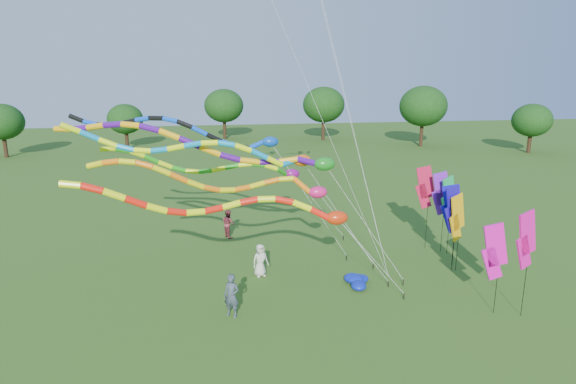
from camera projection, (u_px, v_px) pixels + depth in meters
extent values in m
plane|color=#2D5616|center=(366.00, 329.00, 19.03)|extent=(160.00, 160.00, 0.00)
cylinder|color=#382314|center=(530.00, 141.00, 61.33)|extent=(0.50, 0.50, 2.96)
ellipsoid|color=#163A10|center=(533.00, 111.00, 60.41)|extent=(6.24, 6.24, 5.30)
cylinder|color=#382314|center=(423.00, 133.00, 71.51)|extent=(0.50, 0.50, 2.65)
ellipsoid|color=#163A10|center=(424.00, 109.00, 70.68)|extent=(5.59, 5.59, 4.75)
cylinder|color=#382314|center=(323.00, 129.00, 75.56)|extent=(0.50, 0.50, 2.68)
ellipsoid|color=#163A10|center=(323.00, 107.00, 74.73)|extent=(5.67, 5.67, 4.82)
cylinder|color=#382314|center=(227.00, 132.00, 70.50)|extent=(0.50, 0.50, 3.04)
ellipsoid|color=#163A10|center=(226.00, 105.00, 69.55)|extent=(6.41, 6.41, 5.45)
cylinder|color=#382314|center=(121.00, 135.00, 68.90)|extent=(0.50, 0.50, 2.65)
ellipsoid|color=#163A10|center=(119.00, 110.00, 68.07)|extent=(5.60, 5.60, 4.76)
cylinder|color=#382314|center=(11.00, 149.00, 55.81)|extent=(0.50, 0.50, 2.79)
ellipsoid|color=#163A10|center=(7.00, 117.00, 54.95)|extent=(5.89, 5.89, 5.01)
cylinder|color=black|center=(404.00, 296.00, 21.47)|extent=(0.05, 0.05, 0.30)
cylinder|color=silver|center=(372.00, 257.00, 20.71)|extent=(0.02, 0.02, 4.90)
ellipsoid|color=red|center=(337.00, 218.00, 19.98)|extent=(0.93, 0.60, 0.60)
cylinder|color=#FF1D0E|center=(320.00, 214.00, 19.90)|extent=(0.27, 0.27, 0.84)
cylinder|color=#EFFF0D|center=(302.00, 206.00, 19.87)|extent=(0.27, 0.27, 0.80)
cylinder|color=#FF1D0E|center=(284.00, 201.00, 19.83)|extent=(0.27, 0.27, 0.75)
cylinder|color=#EFFF0D|center=(266.00, 199.00, 19.77)|extent=(0.27, 0.27, 0.73)
cylinder|color=#FF1D0E|center=(249.00, 201.00, 19.68)|extent=(0.27, 0.27, 0.73)
cylinder|color=#EFFF0D|center=(231.00, 205.00, 19.54)|extent=(0.27, 0.27, 0.74)
cylinder|color=#FF1D0E|center=(214.00, 209.00, 19.34)|extent=(0.27, 0.27, 0.74)
cylinder|color=#EFFF0D|center=(195.00, 212.00, 19.07)|extent=(0.27, 0.27, 0.75)
cylinder|color=#FF1D0E|center=(176.00, 212.00, 18.74)|extent=(0.27, 0.27, 0.77)
cylinder|color=#EFFF0D|center=(156.00, 208.00, 18.37)|extent=(0.27, 0.27, 0.81)
cylinder|color=#FF1D0E|center=(136.00, 202.00, 18.00)|extent=(0.27, 0.27, 0.82)
cylinder|color=#EFFF0D|center=(114.00, 195.00, 17.66)|extent=(0.27, 0.27, 0.81)
cylinder|color=#FF1D0E|center=(92.00, 188.00, 17.39)|extent=(0.27, 0.27, 0.76)
cylinder|color=#EFFF0D|center=(70.00, 185.00, 17.21)|extent=(0.27, 0.27, 0.73)
cylinder|color=black|center=(388.00, 284.00, 22.74)|extent=(0.05, 0.05, 0.30)
cylinder|color=silver|center=(354.00, 238.00, 21.97)|extent=(0.02, 0.02, 5.63)
ellipsoid|color=#E01868|center=(318.00, 192.00, 21.24)|extent=(0.84, 0.54, 0.54)
cylinder|color=orange|center=(302.00, 185.00, 21.35)|extent=(0.24, 0.24, 1.00)
cylinder|color=yellow|center=(286.00, 179.00, 21.48)|extent=(0.24, 0.24, 0.66)
cylinder|color=orange|center=(272.00, 181.00, 21.41)|extent=(0.24, 0.24, 0.67)
cylinder|color=yellow|center=(257.00, 185.00, 21.29)|extent=(0.24, 0.24, 0.68)
cylinder|color=orange|center=(242.00, 188.00, 21.11)|extent=(0.24, 0.24, 0.68)
cylinder|color=yellow|center=(227.00, 190.00, 20.87)|extent=(0.24, 0.24, 0.69)
cylinder|color=orange|center=(212.00, 189.00, 20.58)|extent=(0.24, 0.24, 0.72)
cylinder|color=yellow|center=(195.00, 184.00, 20.26)|extent=(0.24, 0.24, 0.75)
cylinder|color=orange|center=(179.00, 178.00, 19.95)|extent=(0.24, 0.24, 0.76)
cylinder|color=yellow|center=(162.00, 170.00, 19.69)|extent=(0.24, 0.24, 0.74)
cylinder|color=orange|center=(144.00, 165.00, 19.51)|extent=(0.24, 0.24, 0.69)
cylinder|color=yellow|center=(127.00, 162.00, 19.42)|extent=(0.24, 0.24, 0.67)
cylinder|color=orange|center=(111.00, 162.00, 19.44)|extent=(0.24, 0.24, 0.68)
cylinder|color=yellow|center=(95.00, 165.00, 19.53)|extent=(0.24, 0.24, 0.70)
cylinder|color=black|center=(403.00, 282.00, 22.90)|extent=(0.05, 0.05, 0.30)
cylinder|color=silver|center=(365.00, 223.00, 22.33)|extent=(0.02, 0.02, 6.77)
ellipsoid|color=#17801A|center=(325.00, 164.00, 21.78)|extent=(0.96, 0.62, 0.62)
cylinder|color=#4C0C8B|center=(307.00, 161.00, 22.03)|extent=(0.28, 0.28, 1.00)
cylinder|color=#F9AB0D|center=(288.00, 160.00, 22.24)|extent=(0.28, 0.28, 0.89)
cylinder|color=#4C0C8B|center=(269.00, 162.00, 22.15)|extent=(0.28, 0.28, 0.89)
cylinder|color=#F9AB0D|center=(250.00, 161.00, 22.01)|extent=(0.28, 0.28, 0.91)
cylinder|color=#4C0C8B|center=(230.00, 157.00, 21.83)|extent=(0.28, 0.28, 0.93)
cylinder|color=#F9AB0D|center=(210.00, 151.00, 21.64)|extent=(0.28, 0.28, 0.96)
cylinder|color=#4C0C8B|center=(190.00, 143.00, 21.47)|extent=(0.28, 0.28, 0.97)
cylinder|color=#F9AB0D|center=(170.00, 134.00, 21.37)|extent=(0.28, 0.28, 0.94)
cylinder|color=#4C0C8B|center=(150.00, 128.00, 21.35)|extent=(0.28, 0.28, 0.90)
cylinder|color=#F9AB0D|center=(131.00, 125.00, 21.43)|extent=(0.28, 0.28, 0.88)
cylinder|color=#4C0C8B|center=(113.00, 125.00, 21.60)|extent=(0.28, 0.28, 0.89)
cylinder|color=#F9AB0D|center=(96.00, 126.00, 21.84)|extent=(0.28, 0.28, 0.90)
cylinder|color=#4C0C8B|center=(79.00, 128.00, 22.10)|extent=(0.28, 0.28, 0.90)
cylinder|color=#F9AB0D|center=(63.00, 129.00, 22.35)|extent=(0.28, 0.28, 0.89)
cylinder|color=black|center=(347.00, 258.00, 25.96)|extent=(0.05, 0.05, 0.30)
cylinder|color=silver|center=(310.00, 201.00, 25.11)|extent=(0.02, 0.02, 7.42)
ellipsoid|color=#0C43AA|center=(270.00, 142.00, 24.28)|extent=(0.82, 0.53, 0.53)
cylinder|color=blue|center=(257.00, 145.00, 24.31)|extent=(0.24, 0.24, 0.76)
cylinder|color=black|center=(243.00, 147.00, 24.23)|extent=(0.24, 0.24, 0.73)
cylinder|color=blue|center=(229.00, 144.00, 23.97)|extent=(0.24, 0.24, 0.76)
cylinder|color=black|center=(214.00, 138.00, 23.71)|extent=(0.24, 0.24, 0.79)
cylinder|color=blue|center=(199.00, 131.00, 23.50)|extent=(0.24, 0.24, 0.79)
cylinder|color=black|center=(185.00, 124.00, 23.35)|extent=(0.24, 0.24, 0.75)
cylinder|color=blue|center=(170.00, 120.00, 23.29)|extent=(0.24, 0.24, 0.71)
cylinder|color=black|center=(156.00, 118.00, 23.34)|extent=(0.24, 0.24, 0.70)
cylinder|color=blue|center=(142.00, 119.00, 23.46)|extent=(0.24, 0.24, 0.72)
cylinder|color=black|center=(129.00, 122.00, 23.64)|extent=(0.24, 0.24, 0.74)
cylinder|color=blue|center=(116.00, 124.00, 23.83)|extent=(0.24, 0.24, 0.73)
cylinder|color=black|center=(104.00, 125.00, 23.99)|extent=(0.24, 0.24, 0.71)
cylinder|color=blue|center=(90.00, 123.00, 24.08)|extent=(0.24, 0.24, 0.72)
cylinder|color=black|center=(77.00, 119.00, 24.09)|extent=(0.24, 0.24, 0.75)
cylinder|color=black|center=(373.00, 266.00, 24.80)|extent=(0.05, 0.05, 0.30)
cylinder|color=silver|center=(340.00, 215.00, 23.66)|extent=(0.02, 0.02, 6.78)
ellipsoid|color=#E0570D|center=(302.00, 160.00, 22.55)|extent=(0.87, 0.56, 0.56)
cylinder|color=#0B89BF|center=(289.00, 163.00, 22.21)|extent=(0.25, 0.25, 0.83)
cylinder|color=#E4FF0D|center=(275.00, 161.00, 21.77)|extent=(0.25, 0.25, 0.82)
cylinder|color=#0B89BF|center=(259.00, 154.00, 21.45)|extent=(0.25, 0.25, 0.80)
cylinder|color=#E4FF0D|center=(243.00, 148.00, 21.21)|extent=(0.25, 0.25, 0.77)
cylinder|color=#0B89BF|center=(226.00, 144.00, 21.05)|extent=(0.25, 0.25, 0.73)
cylinder|color=#E4FF0D|center=(210.00, 143.00, 20.99)|extent=(0.25, 0.25, 0.73)
cylinder|color=#0B89BF|center=(193.00, 145.00, 21.00)|extent=(0.25, 0.25, 0.75)
cylinder|color=#E4FF0D|center=(176.00, 148.00, 21.05)|extent=(0.25, 0.25, 0.76)
cylinder|color=#0B89BF|center=(159.00, 150.00, 21.09)|extent=(0.25, 0.25, 0.75)
cylinder|color=#E4FF0D|center=(143.00, 151.00, 21.08)|extent=(0.25, 0.25, 0.73)
cylinder|color=#0B89BF|center=(126.00, 148.00, 21.00)|extent=(0.25, 0.25, 0.75)
cylinder|color=#E4FF0D|center=(108.00, 143.00, 20.83)|extent=(0.25, 0.25, 0.78)
cylinder|color=#0B89BF|center=(89.00, 136.00, 20.58)|extent=(0.25, 0.25, 0.80)
cylinder|color=#E4FF0D|center=(70.00, 128.00, 20.26)|extent=(0.25, 0.25, 0.80)
cylinder|color=black|center=(343.00, 238.00, 29.13)|extent=(0.05, 0.05, 0.30)
cylinder|color=silver|center=(319.00, 206.00, 28.10)|extent=(0.02, 0.02, 5.24)
ellipsoid|color=#860C73|center=(292.00, 174.00, 27.11)|extent=(0.87, 0.56, 0.56)
cylinder|color=#21A315|center=(282.00, 172.00, 26.59)|extent=(0.25, 0.25, 0.98)
cylinder|color=#E7FF0D|center=(271.00, 167.00, 26.08)|extent=(0.25, 0.25, 0.73)
cylinder|color=#21A315|center=(258.00, 165.00, 25.91)|extent=(0.25, 0.25, 0.70)
cylinder|color=#E7FF0D|center=(245.00, 165.00, 25.83)|extent=(0.25, 0.25, 0.71)
cylinder|color=#21A315|center=(232.00, 166.00, 25.81)|extent=(0.25, 0.25, 0.73)
cylinder|color=#E7FF0D|center=(219.00, 169.00, 25.81)|extent=(0.25, 0.25, 0.73)
cylinder|color=#21A315|center=(205.00, 171.00, 25.78)|extent=(0.25, 0.25, 0.71)
cylinder|color=#E7FF0D|center=(192.00, 171.00, 25.70)|extent=(0.25, 0.25, 0.70)
cylinder|color=#21A315|center=(179.00, 169.00, 25.54)|extent=(0.25, 0.25, 0.72)
cylinder|color=#E7FF0D|center=(165.00, 165.00, 25.28)|extent=(0.25, 0.25, 0.76)
cylinder|color=#21A315|center=(151.00, 159.00, 24.95)|extent=(0.25, 0.25, 0.78)
cylinder|color=#E7FF0D|center=(137.00, 154.00, 24.55)|extent=(0.25, 0.25, 0.77)
cylinder|color=#21A315|center=(122.00, 150.00, 24.14)|extent=(0.25, 0.25, 0.73)
cylinder|color=#E7FF0D|center=(107.00, 149.00, 23.73)|extent=(0.25, 0.25, 0.72)
cylinder|color=black|center=(388.00, 279.00, 23.24)|extent=(0.04, 0.04, 0.30)
cylinder|color=silver|center=(339.00, 75.00, 20.33)|extent=(0.01, 0.01, 19.72)
cylinder|color=black|center=(388.00, 279.00, 23.24)|extent=(0.04, 0.04, 0.30)
cylinder|color=silver|center=(296.00, 58.00, 18.86)|extent=(0.01, 0.01, 22.51)
cylinder|color=black|center=(388.00, 279.00, 23.24)|extent=(0.04, 0.04, 0.30)
cylinder|color=silver|center=(346.00, 101.00, 23.31)|extent=(0.01, 0.01, 17.53)
cylinder|color=black|center=(443.00, 215.00, 26.79)|extent=(0.02, 0.02, 4.31)
cube|color=purple|center=(442.00, 188.00, 26.39)|extent=(1.16, 0.12, 1.93)
cube|color=purple|center=(439.00, 202.00, 26.57)|extent=(1.01, 0.12, 1.51)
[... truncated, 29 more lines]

